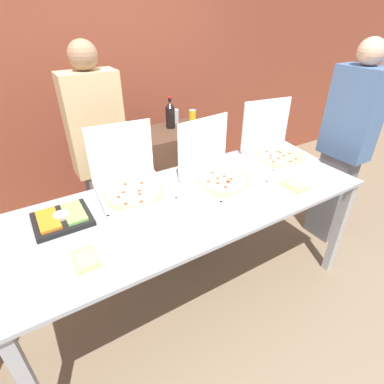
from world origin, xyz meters
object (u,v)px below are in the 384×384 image
object	(u,v)px
veggie_tray	(62,218)
person_guest_plaid	(101,161)
soda_can_silver	(175,116)
soda_bottle	(170,115)
pizza_box_far_right	(131,184)
pizza_box_near_left	(275,149)
pizza_box_near_right	(218,173)
paper_plate_front_left	(86,260)
person_guest_cap	(344,147)
soda_can_colored	(192,117)
paper_plate_front_right	(294,186)

from	to	relation	value
veggie_tray	person_guest_plaid	xyz separation A→B (m)	(0.42, 0.59, 0.04)
veggie_tray	soda_can_silver	bearing A→B (deg)	33.27
soda_bottle	pizza_box_far_right	bearing A→B (deg)	-136.16
pizza_box_far_right	soda_bottle	xyz separation A→B (m)	(0.64, 0.62, 0.21)
pizza_box_near_left	soda_bottle	xyz separation A→B (m)	(-0.61, 0.71, 0.21)
pizza_box_near_right	paper_plate_front_left	bearing A→B (deg)	-169.33
pizza_box_near_right	veggie_tray	xyz separation A→B (m)	(-1.06, 0.11, -0.06)
soda_can_silver	soda_bottle	bearing A→B (deg)	-135.94
veggie_tray	person_guest_cap	distance (m)	2.34
person_guest_plaid	soda_can_silver	bearing A→B (deg)	-164.95
veggie_tray	pizza_box_far_right	bearing A→B (deg)	9.51
pizza_box_near_right	person_guest_plaid	size ratio (longest dim) A/B	0.27
soda_bottle	soda_can_colored	bearing A→B (deg)	1.21
veggie_tray	soda_can_colored	xyz separation A→B (m)	(1.35, 0.70, 0.21)
veggie_tray	soda_can_silver	world-z (taller)	soda_can_silver
paper_plate_front_right	soda_can_colored	xyz separation A→B (m)	(-0.13, 1.16, 0.22)
pizza_box_near_left	person_guest_plaid	xyz separation A→B (m)	(-1.30, 0.60, -0.02)
pizza_box_near_right	soda_bottle	world-z (taller)	soda_bottle
paper_plate_front_left	pizza_box_near_right	bearing A→B (deg)	16.50
person_guest_plaid	veggie_tray	bearing A→B (deg)	54.24
soda_bottle	soda_can_colored	world-z (taller)	soda_bottle
pizza_box_far_right	pizza_box_near_left	world-z (taller)	pizza_box_near_left
soda_bottle	person_guest_cap	world-z (taller)	person_guest_cap
pizza_box_near_right	soda_bottle	size ratio (longest dim) A/B	1.81
pizza_box_near_left	paper_plate_front_right	xyz separation A→B (m)	(-0.25, -0.44, -0.07)
soda_can_colored	soda_bottle	bearing A→B (deg)	-178.79
paper_plate_front_right	veggie_tray	bearing A→B (deg)	163.00
pizza_box_near_right	paper_plate_front_right	bearing A→B (deg)	-45.26
pizza_box_far_right	paper_plate_front_right	xyz separation A→B (m)	(1.01, -0.53, -0.07)
soda_can_silver	person_guest_plaid	distance (m)	0.85
soda_bottle	person_guest_plaid	world-z (taller)	person_guest_plaid
pizza_box_near_right	soda_bottle	bearing A→B (deg)	80.31
veggie_tray	person_guest_cap	world-z (taller)	person_guest_cap
pizza_box_far_right	paper_plate_front_right	size ratio (longest dim) A/B	2.21
person_guest_cap	paper_plate_front_right	bearing A→B (deg)	103.16
pizza_box_far_right	pizza_box_near_right	bearing A→B (deg)	-12.12
pizza_box_near_right	soda_can_silver	bearing A→B (deg)	74.02
veggie_tray	soda_can_colored	bearing A→B (deg)	27.50
veggie_tray	soda_can_colored	distance (m)	1.54
pizza_box_near_right	person_guest_plaid	xyz separation A→B (m)	(-0.64, 0.70, -0.02)
person_guest_plaid	person_guest_cap	xyz separation A→B (m)	(1.90, -0.84, -0.00)
paper_plate_front_left	person_guest_cap	bearing A→B (deg)	3.95
pizza_box_near_right	veggie_tray	world-z (taller)	pizza_box_near_right
pizza_box_near_left	paper_plate_front_left	bearing A→B (deg)	-157.85
paper_plate_front_right	paper_plate_front_left	bearing A→B (deg)	178.48
paper_plate_front_left	person_guest_cap	world-z (taller)	person_guest_cap
pizza_box_near_left	soda_can_colored	distance (m)	0.82
soda_can_colored	pizza_box_far_right	bearing A→B (deg)	-144.64
paper_plate_front_right	paper_plate_front_left	xyz separation A→B (m)	(-1.45, 0.04, 0.00)
veggie_tray	soda_bottle	xyz separation A→B (m)	(1.12, 0.70, 0.27)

